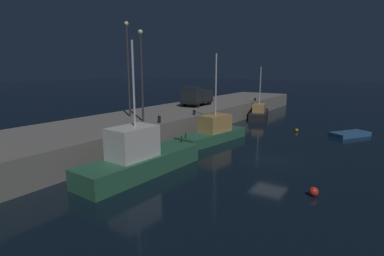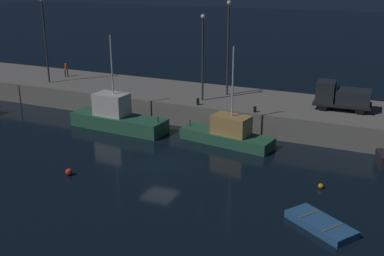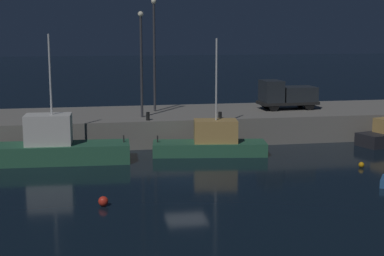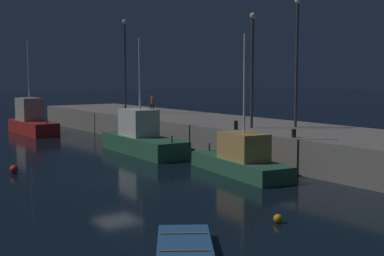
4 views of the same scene
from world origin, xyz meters
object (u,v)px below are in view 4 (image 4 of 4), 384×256
Objects in this scene: dockworker at (152,102)px; bollard_central at (294,133)px; mooring_buoy_near at (14,169)px; mooring_buoy_mid at (278,219)px; bollard_west at (236,125)px; lamp_post_west at (125,60)px; fishing_trawler_red at (241,159)px; lamp_post_east at (252,61)px; fishing_boat_orange at (142,139)px; fishing_boat_white at (32,121)px; dinghy_orange_near at (185,249)px; lamp_post_central at (297,54)px.

dockworker is 3.09× the size of bollard_central.
mooring_buoy_near is 1.41× the size of mooring_buoy_mid.
dockworker is at bearing 165.68° from bollard_west.
lamp_post_west reaches higher than mooring_buoy_near.
mooring_buoy_near is (-8.24, -11.17, -0.67)m from fishing_trawler_red.
lamp_post_east is 19.93m from dockworker.
mooring_buoy_near is 23.43m from lamp_post_west.
mooring_buoy_mid is at bearing -18.10° from lamp_post_west.
mooring_buoy_near is at bearing -126.43° from fishing_trawler_red.
mooring_buoy_near is at bearing -105.26° from bollard_west.
mooring_buoy_mid is (17.20, 5.43, -0.08)m from mooring_buoy_near.
mooring_buoy_near is at bearing -75.41° from fishing_boat_orange.
bollard_west is (25.14, 6.06, 1.22)m from fishing_boat_white.
fishing_boat_white is at bearing -166.43° from bollard_west.
dinghy_orange_near is 7.05× the size of bollard_west.
fishing_boat_white is 38.53m from mooring_buoy_mid.
bollard_central is (4.54, -4.94, -5.13)m from lamp_post_central.
bollard_west is (-14.20, 14.28, 2.26)m from dinghy_orange_near.
bollard_west is at bearing 178.78° from bollard_central.
fishing_boat_orange is 10.28m from lamp_post_east.
lamp_post_west is 17.84× the size of bollard_central.
dinghy_orange_near is at bearing 0.41° from mooring_buoy_near.
bollard_west is at bearing 13.57° from fishing_boat_white.
lamp_post_central is at bearing 65.73° from lamp_post_east.
fishing_boat_white is at bearing -172.89° from fishing_boat_orange.
fishing_trawler_red reaches higher than dinghy_orange_near.
mooring_buoy_near reaches higher than mooring_buoy_mid.
fishing_boat_orange is 25.58× the size of mooring_buoy_mid.
bollard_central is at bearing 130.63° from mooring_buoy_mid.
lamp_post_east is at bearing 99.03° from bollard_west.
mooring_buoy_near is 17.86m from lamp_post_east.
dinghy_orange_near is (9.89, -11.04, -0.71)m from fishing_trawler_red.
mooring_buoy_mid is at bearing -23.06° from dockworker.
dinghy_orange_near is at bearing -25.45° from lamp_post_west.
lamp_post_west is at bearing -171.26° from lamp_post_central.
lamp_post_west is (-23.65, 4.92, 6.61)m from fishing_trawler_red.
mooring_buoy_near is 0.33× the size of dockworker.
fishing_boat_orange is 18.31× the size of bollard_central.
lamp_post_central is 21.15m from dockworker.
fishing_boat_orange is 15.17m from lamp_post_west.
lamp_post_central reaches higher than dinghy_orange_near.
lamp_post_west reaches higher than lamp_post_east.
lamp_post_central is at bearing 76.89° from bollard_west.
bollard_central is (25.00, -1.80, -5.12)m from lamp_post_west.
dockworker reaches higher than mooring_buoy_near.
mooring_buoy_mid is at bearing -32.63° from fishing_trawler_red.
mooring_buoy_near is 21.18m from lamp_post_central.
dockworker is 20.18m from bollard_west.
lamp_post_central is (7.83, 8.59, 6.42)m from fishing_boat_orange.
bollard_central is at bearing 16.41° from fishing_boat_orange.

